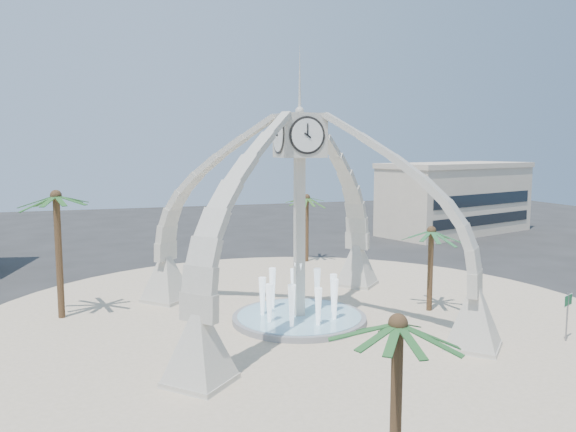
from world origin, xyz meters
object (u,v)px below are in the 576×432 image
object	(u,v)px
clock_tower	(299,214)
palm_west	(56,198)
palm_east	(431,232)
palm_north	(307,198)
fountain	(299,317)
palm_south	(398,326)
street_sign	(568,306)

from	to	relation	value
clock_tower	palm_west	size ratio (longest dim) A/B	2.15
palm_east	palm_north	distance (m)	17.32
fountain	clock_tower	bearing A→B (deg)	-90.00
fountain	palm_west	bearing A→B (deg)	159.11
fountain	palm_south	xyz separation A→B (m)	(-2.94, -17.02, 5.00)
clock_tower	palm_north	size ratio (longest dim) A/B	2.70
palm_south	fountain	bearing A→B (deg)	80.19
clock_tower	street_sign	bearing A→B (deg)	-31.77
fountain	street_sign	distance (m)	14.76
palm_east	palm_west	size ratio (longest dim) A/B	0.71
palm_east	palm_west	distance (m)	23.01
palm_north	street_sign	world-z (taller)	palm_north
fountain	palm_east	xyz separation A→B (m)	(8.64, -0.41, 4.83)
fountain	palm_north	size ratio (longest dim) A/B	1.21
palm_east	street_sign	size ratio (longest dim) A/B	2.15
palm_west	palm_south	bearing A→B (deg)	-64.43
fountain	palm_south	bearing A→B (deg)	-99.81
palm_north	palm_west	bearing A→B (deg)	-150.03
palm_east	fountain	bearing A→B (deg)	177.30
palm_south	clock_tower	bearing A→B (deg)	80.19
clock_tower	palm_east	size ratio (longest dim) A/B	3.05
fountain	palm_south	size ratio (longest dim) A/B	1.32
palm_west	palm_south	size ratio (longest dim) A/B	1.38
clock_tower	palm_south	bearing A→B (deg)	-99.81
clock_tower	street_sign	size ratio (longest dim) A/B	6.55
clock_tower	street_sign	xyz separation A→B (m)	(12.47, -7.72, -4.53)
palm_north	palm_south	bearing A→B (deg)	-105.68
palm_east	palm_north	world-z (taller)	palm_north
fountain	palm_west	distance (m)	16.16
palm_east	street_sign	xyz separation A→B (m)	(3.82, -7.31, -3.16)
fountain	palm_north	xyz separation A→B (m)	(6.54, 16.77, 5.55)
palm_east	palm_north	xyz separation A→B (m)	(-2.10, 17.18, 0.72)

